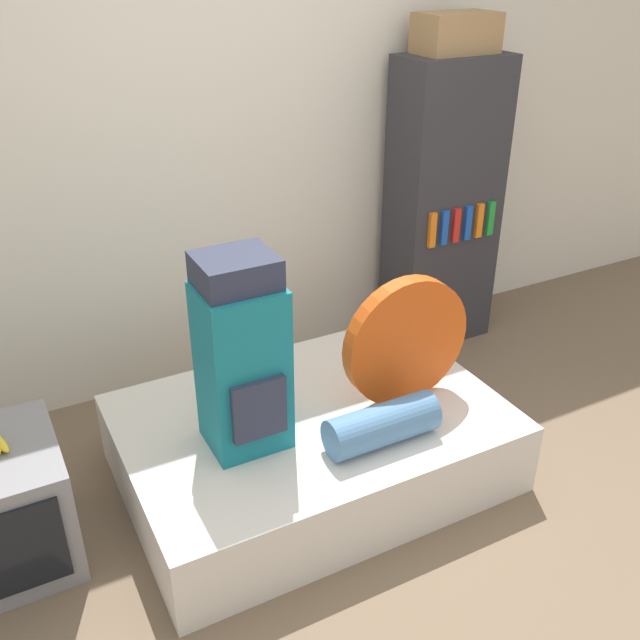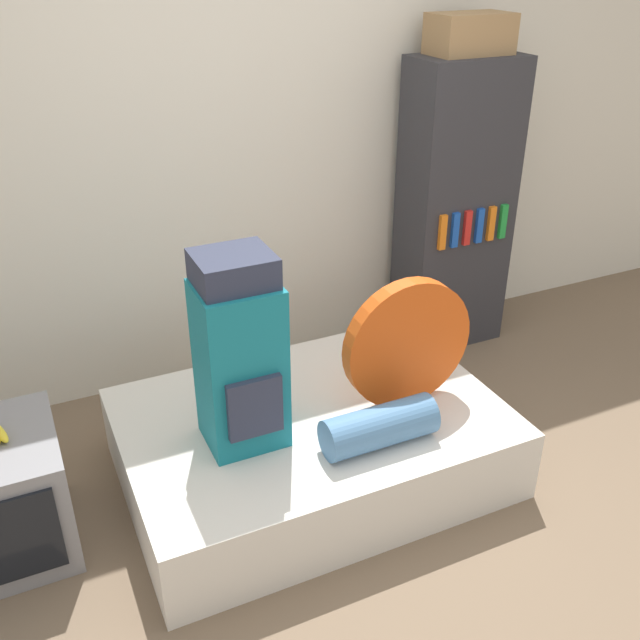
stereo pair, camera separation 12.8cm
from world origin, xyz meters
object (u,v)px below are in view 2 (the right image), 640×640
object	(u,v)px
bookshelf	(455,208)
cardboard_box	(470,34)
sleeping_roll	(379,427)
backpack	(240,355)
tent_bag	(407,343)

from	to	relation	value
bookshelf	cardboard_box	distance (m)	0.93
sleeping_roll	cardboard_box	size ratio (longest dim) A/B	1.16
cardboard_box	bookshelf	bearing A→B (deg)	-95.24
bookshelf	backpack	bearing A→B (deg)	-151.33
bookshelf	cardboard_box	size ratio (longest dim) A/B	3.98
backpack	tent_bag	world-z (taller)	backpack
tent_bag	cardboard_box	size ratio (longest dim) A/B	1.43
backpack	cardboard_box	distance (m)	2.10
sleeping_roll	bookshelf	xyz separation A→B (m)	(1.12, 1.15, 0.40)
sleeping_roll	cardboard_box	bearing A→B (deg)	46.17
tent_bag	cardboard_box	xyz separation A→B (m)	(0.87, 0.94, 1.12)
backpack	cardboard_box	world-z (taller)	cardboard_box
tent_bag	cardboard_box	bearing A→B (deg)	47.37
backpack	sleeping_roll	distance (m)	0.64
cardboard_box	tent_bag	bearing A→B (deg)	-132.63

